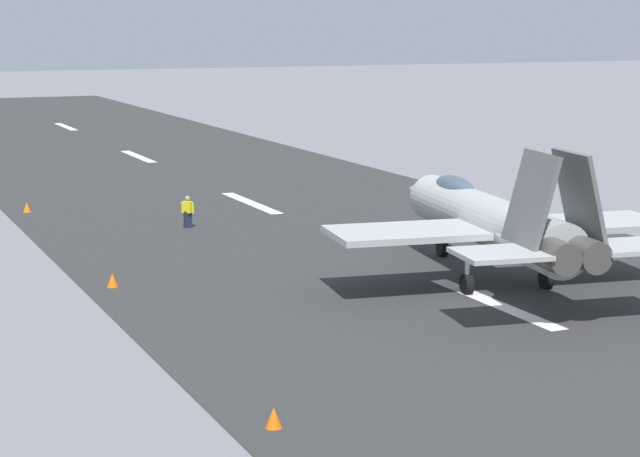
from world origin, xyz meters
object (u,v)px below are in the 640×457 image
Objects in this scene: marker_cone_near at (274,418)px; marker_cone_mid at (112,280)px; marker_cone_far at (27,207)px; fighter_jet at (488,219)px; crew_person at (188,212)px.

marker_cone_near is 16.62m from marker_cone_mid.
marker_cone_near is at bearing 180.00° from marker_cone_far.
fighter_jet is 31.38× the size of marker_cone_near.
marker_cone_mid and marker_cone_far have the same top height.
marker_cone_mid is at bearing 0.00° from marker_cone_near.
marker_cone_near is (-27.59, 6.40, -0.51)m from crew_person.
fighter_jet reaches higher than marker_cone_near.
crew_person is at bearing -140.42° from marker_cone_far.
crew_person is at bearing -13.06° from marker_cone_near.
marker_cone_near is at bearing 131.17° from fighter_jet.
crew_person is 2.85× the size of marker_cone_far.
marker_cone_near and marker_cone_mid have the same top height.
fighter_jet is at bearing -149.96° from marker_cone_far.
crew_person reaches higher than marker_cone_far.
marker_cone_mid is 1.00× the size of marker_cone_far.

